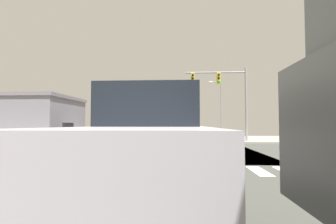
# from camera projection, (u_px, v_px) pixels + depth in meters

# --- Properties ---
(ground) EXTENTS (90.00, 90.00, 0.05)m
(ground) POSITION_uv_depth(u_px,v_px,m) (143.00, 150.00, 16.89)
(ground) COLOR #3F403B
(sidewalk_corner_ne) EXTENTS (12.00, 12.00, 0.14)m
(sidewalk_corner_ne) POSITION_uv_depth(u_px,v_px,m) (282.00, 139.00, 28.07)
(sidewalk_corner_ne) COLOR gray
(sidewalk_corner_ne) RESTS_ON ground
(sidewalk_corner_nw) EXTENTS (12.00, 12.00, 0.14)m
(sidewalk_corner_nw) POSITION_uv_depth(u_px,v_px,m) (44.00, 138.00, 29.64)
(sidewalk_corner_nw) COLOR gray
(sidewalk_corner_nw) RESTS_ON ground
(crosswalk_near) EXTENTS (13.50, 2.00, 0.01)m
(crosswalk_near) POSITION_uv_depth(u_px,v_px,m) (105.00, 169.00, 9.62)
(crosswalk_near) COLOR white
(crosswalk_near) RESTS_ON ground
(crosswalk_far) EXTENTS (13.50, 2.00, 0.01)m
(crosswalk_far) POSITION_uv_depth(u_px,v_px,m) (152.00, 142.00, 24.18)
(crosswalk_far) COLOR white
(crosswalk_far) RESTS_ON ground
(traffic_signal_mast) EXTENTS (5.62, 0.55, 6.82)m
(traffic_signal_mast) POSITION_uv_depth(u_px,v_px,m) (223.00, 88.00, 24.35)
(traffic_signal_mast) COLOR gray
(traffic_signal_mast) RESTS_ON ground
(street_lamp) EXTENTS (1.78, 0.32, 7.44)m
(street_lamp) POSITION_uv_depth(u_px,v_px,m) (219.00, 103.00, 35.33)
(street_lamp) COLOR gray
(street_lamp) RESTS_ON ground
(bank_building) EXTENTS (13.63, 10.05, 5.02)m
(bank_building) POSITION_uv_depth(u_px,v_px,m) (23.00, 117.00, 32.34)
(bank_building) COLOR gray
(bank_building) RESTS_ON ground
(box_truck_farside_2) EXTENTS (2.40, 7.20, 4.85)m
(box_truck_farside_2) POSITION_uv_depth(u_px,v_px,m) (140.00, 119.00, 45.91)
(box_truck_farside_2) COLOR black
(box_truck_farside_2) RESTS_ON ground
(pickup_leading_1) EXTENTS (2.00, 5.10, 2.35)m
(pickup_leading_1) POSITION_uv_depth(u_px,v_px,m) (146.00, 145.00, 4.39)
(pickup_leading_1) COLOR black
(pickup_leading_1) RESTS_ON ground
(sedan_trailing_2) EXTENTS (1.80, 4.30, 1.88)m
(sedan_trailing_2) POSITION_uv_depth(u_px,v_px,m) (153.00, 128.00, 39.67)
(sedan_trailing_2) COLOR black
(sedan_trailing_2) RESTS_ON ground
(box_truck_middle_3) EXTENTS (2.40, 7.20, 4.85)m
(box_truck_middle_3) POSITION_uv_depth(u_px,v_px,m) (118.00, 116.00, 30.56)
(box_truck_middle_3) COLOR black
(box_truck_middle_3) RESTS_ON ground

